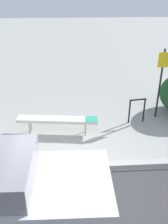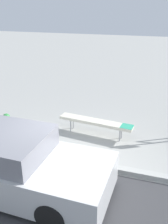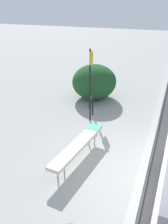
{
  "view_description": "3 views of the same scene",
  "coord_description": "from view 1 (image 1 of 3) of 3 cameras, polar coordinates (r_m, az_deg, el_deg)",
  "views": [
    {
      "loc": [
        0.29,
        -4.78,
        4.05
      ],
      "look_at": [
        0.66,
        0.99,
        1.05
      ],
      "focal_mm": 40.0,
      "sensor_mm": 36.0,
      "label": 1
    },
    {
      "loc": [
        1.73,
        -5.16,
        3.85
      ],
      "look_at": [
        -0.29,
        1.16,
        0.99
      ],
      "focal_mm": 40.0,
      "sensor_mm": 36.0,
      "label": 2
    },
    {
      "loc": [
        -5.18,
        -0.4,
        3.95
      ],
      "look_at": [
        1.32,
        2.06,
        0.74
      ],
      "focal_mm": 40.0,
      "sensor_mm": 36.0,
      "label": 3
    }
  ],
  "objects": [
    {
      "name": "ground_plane",
      "position": [
        6.27,
        -5.63,
        -12.97
      ],
      "size": [
        60.0,
        60.0,
        0.0
      ],
      "primitive_type": "plane",
      "color": "#9E9E99"
    },
    {
      "name": "bench",
      "position": [
        7.43,
        -6.01,
        -1.8
      ],
      "size": [
        2.41,
        0.63,
        0.5
      ],
      "rotation": [
        0.0,
        0.0,
        -0.12
      ],
      "color": "#99999E",
      "rests_on": "ground_plane"
    },
    {
      "name": "curb",
      "position": [
        6.23,
        -5.66,
        -12.51
      ],
      "size": [
        60.0,
        0.2,
        0.13
      ],
      "color": "#A8A8A3",
      "rests_on": "ground_plane"
    },
    {
      "name": "sign_post",
      "position": [
        8.3,
        17.2,
        7.45
      ],
      "size": [
        0.36,
        0.08,
        2.3
      ],
      "color": "black",
      "rests_on": "ground_plane"
    },
    {
      "name": "bike_rack",
      "position": [
        8.12,
        12.03,
        0.86
      ],
      "size": [
        0.55,
        0.13,
        0.83
      ],
      "rotation": [
        0.0,
        0.0,
        0.15
      ],
      "color": "black",
      "rests_on": "ground_plane"
    }
  ]
}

